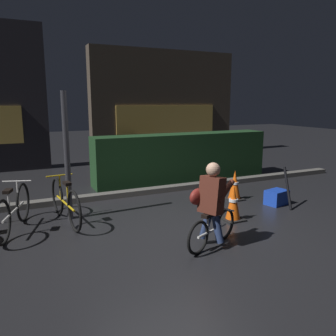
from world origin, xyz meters
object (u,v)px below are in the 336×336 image
(street_post, at_px, (67,157))
(closed_umbrella, at_px, (288,188))
(blue_crate, at_px, (277,197))
(traffic_cone_near, at_px, (233,203))
(parked_bike_left_mid, at_px, (14,211))
(parked_bike_center_left, at_px, (65,202))
(cyclist, at_px, (210,205))
(traffic_cone_far, at_px, (235,186))

(street_post, distance_m, closed_umbrella, 4.24)
(blue_crate, bearing_deg, traffic_cone_near, -163.65)
(street_post, bearing_deg, parked_bike_left_mid, -163.79)
(parked_bike_center_left, height_order, traffic_cone_near, parked_bike_center_left)
(cyclist, bearing_deg, closed_umbrella, -2.80)
(street_post, distance_m, parked_bike_left_mid, 1.23)
(parked_bike_center_left, xyz_separation_m, closed_umbrella, (4.11, -0.99, 0.04))
(parked_bike_left_mid, height_order, closed_umbrella, closed_umbrella)
(blue_crate, xyz_separation_m, cyclist, (-2.34, -1.19, 0.48))
(closed_umbrella, bearing_deg, parked_bike_center_left, 90.22)
(parked_bike_center_left, relative_size, closed_umbrella, 2.03)
(street_post, xyz_separation_m, blue_crate, (3.98, -0.90, -0.98))
(parked_bike_center_left, relative_size, blue_crate, 3.93)
(street_post, bearing_deg, closed_umbrella, -15.98)
(street_post, height_order, parked_bike_center_left, street_post)
(traffic_cone_far, distance_m, cyclist, 2.58)
(parked_bike_left_mid, relative_size, parked_bike_center_left, 0.95)
(traffic_cone_near, bearing_deg, street_post, 153.57)
(traffic_cone_near, xyz_separation_m, cyclist, (-0.98, -0.79, 0.32))
(cyclist, xyz_separation_m, closed_umbrella, (2.38, 0.94, -0.23))
(parked_bike_left_mid, bearing_deg, street_post, -55.58)
(parked_bike_left_mid, bearing_deg, closed_umbrella, -81.94)
(traffic_cone_far, bearing_deg, blue_crate, -49.04)
(parked_bike_center_left, distance_m, cyclist, 2.61)
(parked_bike_center_left, xyz_separation_m, cyclist, (1.73, -1.93, 0.27))
(cyclist, bearing_deg, street_post, 103.73)
(cyclist, height_order, closed_umbrella, cyclist)
(parked_bike_left_mid, relative_size, traffic_cone_near, 2.56)
(street_post, bearing_deg, parked_bike_center_left, -120.92)
(blue_crate, distance_m, cyclist, 2.67)
(street_post, bearing_deg, blue_crate, -12.74)
(parked_bike_center_left, height_order, blue_crate, parked_bike_center_left)
(traffic_cone_far, height_order, closed_umbrella, closed_umbrella)
(traffic_cone_far, bearing_deg, cyclist, -133.77)
(traffic_cone_near, xyz_separation_m, blue_crate, (1.36, 0.40, -0.16))
(parked_bike_center_left, bearing_deg, traffic_cone_near, -119.73)
(parked_bike_center_left, relative_size, traffic_cone_near, 2.69)
(parked_bike_center_left, relative_size, traffic_cone_far, 2.70)
(parked_bike_left_mid, bearing_deg, traffic_cone_near, -88.08)
(parked_bike_left_mid, bearing_deg, traffic_cone_far, -71.46)
(street_post, xyz_separation_m, closed_umbrella, (4.02, -1.15, -0.73))
(traffic_cone_near, distance_m, traffic_cone_far, 1.32)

